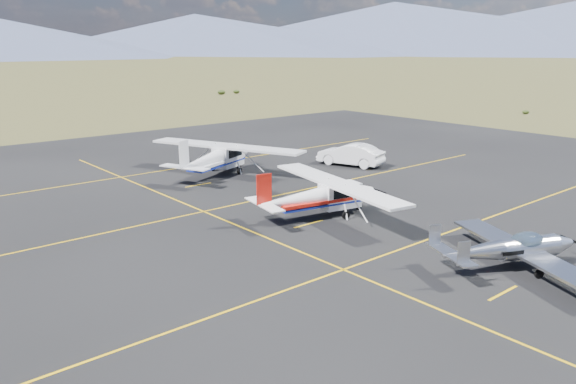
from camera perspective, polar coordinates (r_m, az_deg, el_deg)
name	(u,v)px	position (r m, az deg, el deg)	size (l,w,h in m)	color
ground	(467,250)	(27.12, 17.69, -5.64)	(1600.00, 1600.00, 0.00)	#383D1C
apron	(355,215)	(31.14, 6.81, -2.38)	(72.00, 72.00, 0.02)	black
aircraft_low_wing	(513,249)	(25.23, 21.86, -5.38)	(6.54, 8.47, 1.89)	#B7B9BE
aircraft_cessna	(320,195)	(30.34, 3.28, -0.33)	(6.86, 11.05, 2.79)	white
aircraft_plain	(217,157)	(40.28, -7.23, 3.57)	(8.82, 11.88, 3.10)	silver
sedan	(351,155)	(43.76, 6.37, 3.81)	(1.80, 5.15, 1.70)	white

